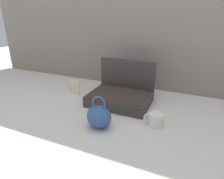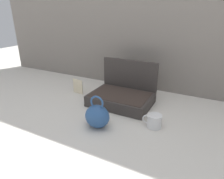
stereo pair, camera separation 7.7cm
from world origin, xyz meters
The scene contains 6 objects.
ground_plane centered at (0.00, 0.00, 0.00)m, with size 6.00×6.00×0.00m, color beige.
back_wall centered at (0.00, 0.58, 0.70)m, with size 3.20×0.06×1.40m, color gray.
open_suitcase centered at (-0.02, 0.17, 0.07)m, with size 0.45×0.33×0.31m.
teal_pouch_handbag centered at (-0.01, -0.21, 0.07)m, with size 0.16×0.13×0.21m.
coffee_mug centered at (0.29, -0.05, 0.04)m, with size 0.12×0.09×0.08m.
info_card_left centered at (-0.44, 0.17, 0.06)m, with size 0.10×0.01×0.12m, color beige.
Camera 1 is at (0.47, -1.13, 0.67)m, focal length 31.74 mm.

